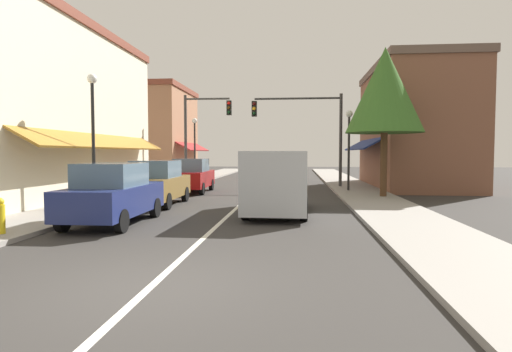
{
  "coord_description": "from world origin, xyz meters",
  "views": [
    {
      "loc": [
        2.23,
        -6.17,
        2.06
      ],
      "look_at": [
        0.49,
        12.0,
        1.07
      ],
      "focal_mm": 29.67,
      "sensor_mm": 36.0,
      "label": 1
    }
  ],
  "objects": [
    {
      "name": "ground_plane",
      "position": [
        0.0,
        18.0,
        0.0
      ],
      "size": [
        80.0,
        80.0,
        0.0
      ],
      "primitive_type": "plane",
      "color": "#33302D"
    },
    {
      "name": "sidewalk_left",
      "position": [
        -5.5,
        18.0,
        0.06
      ],
      "size": [
        2.6,
        56.0,
        0.12
      ],
      "primitive_type": "cube",
      "color": "gray",
      "rests_on": "ground"
    },
    {
      "name": "sidewalk_right",
      "position": [
        5.5,
        18.0,
        0.06
      ],
      "size": [
        2.6,
        56.0,
        0.12
      ],
      "primitive_type": "cube",
      "color": "gray",
      "rests_on": "ground"
    },
    {
      "name": "lane_center_stripe",
      "position": [
        0.0,
        18.0,
        0.0
      ],
      "size": [
        0.14,
        52.0,
        0.01
      ],
      "primitive_type": "cube",
      "color": "silver",
      "rests_on": "ground"
    },
    {
      "name": "storefront_left_block",
      "position": [
        -8.83,
        12.0,
        3.95
      ],
      "size": [
        5.38,
        14.2,
        7.91
      ],
      "color": "beige",
      "rests_on": "ground"
    },
    {
      "name": "storefront_right_block",
      "position": [
        9.2,
        20.0,
        3.62
      ],
      "size": [
        6.12,
        10.2,
        7.23
      ],
      "color": "brown",
      "rests_on": "ground"
    },
    {
      "name": "storefront_far_left",
      "position": [
        -8.97,
        28.0,
        3.73
      ],
      "size": [
        5.66,
        8.2,
        7.45
      ],
      "color": "#9E6B4C",
      "rests_on": "ground"
    },
    {
      "name": "parked_car_nearest_left",
      "position": [
        -3.06,
        5.58,
        0.88
      ],
      "size": [
        1.82,
        4.12,
        1.77
      ],
      "rotation": [
        0.0,
        0.0,
        0.01
      ],
      "color": "navy",
      "rests_on": "ground"
    },
    {
      "name": "parked_car_second_left",
      "position": [
        -3.26,
        10.03,
        0.88
      ],
      "size": [
        1.85,
        4.13,
        1.77
      ],
      "rotation": [
        0.0,
        0.0,
        0.02
      ],
      "color": "brown",
      "rests_on": "ground"
    },
    {
      "name": "parked_car_third_left",
      "position": [
        -3.22,
        15.47,
        0.88
      ],
      "size": [
        1.88,
        4.15,
        1.77
      ],
      "rotation": [
        0.0,
        0.0,
        0.03
      ],
      "color": "maroon",
      "rests_on": "ground"
    },
    {
      "name": "van_in_lane",
      "position": [
        1.6,
        8.24,
        1.15
      ],
      "size": [
        2.07,
        5.21,
        2.12
      ],
      "rotation": [
        0.0,
        0.0,
        -0.02
      ],
      "color": "#B2B7BC",
      "rests_on": "ground"
    },
    {
      "name": "traffic_signal_mast_arm",
      "position": [
        2.94,
        18.87,
        3.79
      ],
      "size": [
        5.29,
        0.5,
        5.51
      ],
      "color": "#333333",
      "rests_on": "ground"
    },
    {
      "name": "traffic_signal_left_corner",
      "position": [
        -3.82,
        20.18,
        3.77
      ],
      "size": [
        3.08,
        0.5,
        5.73
      ],
      "color": "#333333",
      "rests_on": "ground"
    },
    {
      "name": "street_lamp_left_near",
      "position": [
        -5.17,
        8.68,
        3.31
      ],
      "size": [
        0.36,
        0.36,
        4.94
      ],
      "color": "black",
      "rests_on": "ground"
    },
    {
      "name": "street_lamp_right_mid",
      "position": [
        4.95,
        16.23,
        2.93
      ],
      "size": [
        0.36,
        0.36,
        4.28
      ],
      "color": "black",
      "rests_on": "ground"
    },
    {
      "name": "street_lamp_left_far",
      "position": [
        -5.01,
        23.54,
        3.09
      ],
      "size": [
        0.36,
        0.36,
        4.55
      ],
      "color": "black",
      "rests_on": "ground"
    },
    {
      "name": "tree_right_near",
      "position": [
        6.14,
        13.27,
        4.84
      ],
      "size": [
        3.45,
        3.45,
        6.76
      ],
      "color": "#4C331E",
      "rests_on": "ground"
    },
    {
      "name": "fire_hydrant",
      "position": [
        -4.86,
        3.29,
        0.55
      ],
      "size": [
        0.22,
        0.22,
        0.87
      ],
      "color": "gold",
      "rests_on": "ground"
    }
  ]
}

